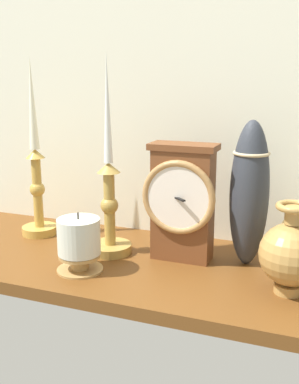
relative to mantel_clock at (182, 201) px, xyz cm
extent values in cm
cube|color=brown|center=(-8.02, -3.57, -13.07)|extent=(100.00, 36.00, 2.40)
cube|color=silver|center=(-8.02, 14.93, 20.63)|extent=(120.00, 2.00, 65.00)
cube|color=brown|center=(0.00, 0.57, -1.03)|extent=(11.45, 5.52, 21.67)
cube|color=brown|center=(0.00, 0.57, 10.41)|extent=(12.82, 6.18, 1.20)
torus|color=#B2824C|center=(0.00, -2.59, 1.30)|extent=(14.27, 1.30, 14.27)
cylinder|color=white|center=(0.00, -2.69, 1.30)|extent=(11.93, 0.40, 11.93)
cube|color=black|center=(0.00, -2.99, 1.30)|extent=(3.87, 3.37, 0.30)
cylinder|color=gold|center=(-34.74, 2.84, -10.97)|extent=(7.93, 7.93, 1.80)
cylinder|color=gold|center=(-34.74, 2.84, -2.16)|extent=(2.13, 2.13, 15.81)
sphere|color=gold|center=(-34.74, 2.84, -1.37)|extent=(3.41, 3.41, 3.41)
cone|color=gold|center=(-34.74, 2.84, 6.75)|extent=(4.23, 4.23, 2.00)
cone|color=white|center=(-34.74, 2.84, 17.74)|extent=(2.18, 2.18, 20.00)
cylinder|color=#AA893E|center=(-14.57, -1.86, -10.97)|extent=(8.73, 8.73, 1.80)
cylinder|color=#AA893E|center=(-14.57, -1.86, -2.61)|extent=(2.24, 2.24, 14.90)
sphere|color=#AA893E|center=(-14.57, -1.86, -1.87)|extent=(3.59, 3.59, 3.59)
cone|color=#AA893E|center=(-14.57, -1.86, 5.84)|extent=(4.65, 4.65, 2.00)
cone|color=silver|center=(-14.57, -1.86, 17.38)|extent=(1.81, 1.81, 21.08)
cylinder|color=#B28645|center=(21.04, -7.75, -11.07)|extent=(4.71, 4.71, 1.60)
sphere|color=#B28645|center=(21.04, -7.75, -5.03)|extent=(10.47, 10.47, 10.47)
cylinder|color=#B28645|center=(21.04, -7.75, 1.63)|extent=(2.93, 2.93, 2.85)
torus|color=#B28645|center=(21.04, -7.75, 3.06)|extent=(5.97, 5.97, 1.08)
cylinder|color=#AE884D|center=(-15.89, -12.11, -10.38)|extent=(3.43, 3.43, 2.98)
cylinder|color=#AE884D|center=(-15.89, -12.11, -11.47)|extent=(8.58, 8.58, 0.80)
cylinder|color=#AE884D|center=(-15.89, -12.11, -8.89)|extent=(7.73, 7.73, 0.60)
cylinder|color=beige|center=(-15.89, -12.11, -5.17)|extent=(7.88, 7.88, 6.63)
cylinder|color=black|center=(-15.89, -12.11, -1.26)|extent=(0.30, 0.30, 1.20)
ellipsoid|color=#30343C|center=(12.34, 2.29, 1.92)|extent=(7.27, 7.27, 27.58)
torus|color=#CCB78C|center=(12.34, 2.29, 9.65)|extent=(6.78, 6.78, 0.60)
camera|label=1|loc=(24.69, -82.01, 23.19)|focal=43.19mm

